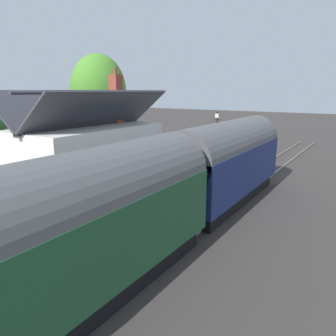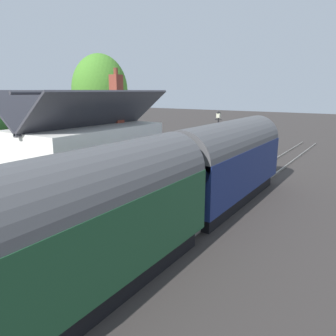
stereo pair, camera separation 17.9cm
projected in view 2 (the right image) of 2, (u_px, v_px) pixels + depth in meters
ground_plane at (189, 211)px, 16.27m from camera, size 160.00×160.00×0.00m
platform at (123, 188)px, 18.50m from camera, size 32.00×6.77×0.94m
platform_edge_coping at (170, 189)px, 16.68m from camera, size 32.00×0.36×0.02m
rail_near at (219, 216)px, 15.39m from camera, size 52.00×0.08×0.14m
rail_far at (193, 210)px, 16.15m from camera, size 52.00×0.08×0.14m
train at (183, 181)px, 13.49m from camera, size 18.97×2.73×4.32m
station_building at (89, 154)px, 16.92m from camera, size 7.97×4.42×6.13m
bench_by_lamp at (0, 221)px, 11.33m from camera, size 1.40×0.44×0.88m
bench_mid_platform at (174, 162)px, 20.77m from camera, size 1.41×0.47×0.88m
planter_bench_right at (30, 229)px, 10.80m from camera, size 0.49×0.49×0.83m
planter_under_sign at (214, 152)px, 25.35m from camera, size 0.77×0.32×0.56m
lamp_post_platform at (218, 126)px, 22.67m from camera, size 0.32×0.50×3.54m
station_sign_board at (225, 143)px, 23.75m from camera, size 0.96×0.06×1.57m
tree_mid_background at (100, 91)px, 26.23m from camera, size 4.68×4.20×8.72m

